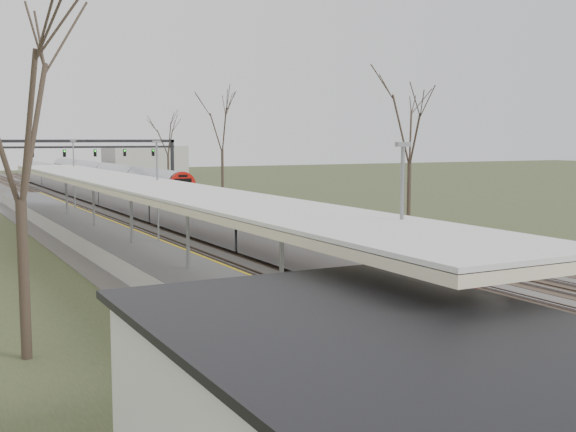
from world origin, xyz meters
The scene contains 8 objects.
track_bed centered at (0.26, 55.00, 0.06)m, with size 24.00×160.00×0.22m.
platform centered at (-9.05, 37.50, 0.50)m, with size 3.50×69.00×1.00m, color #9E9B93.
canopy centered at (-9.05, 32.99, 3.93)m, with size 4.10×50.00×3.11m.
signal_gantry centered at (0.29, 84.99, 4.91)m, with size 21.00×0.59×6.08m.
tree_west_near centered at (-16.00, 20.00, 7.29)m, with size 5.00×5.00×10.30m.
tree_east_far centered at (14.00, 42.00, 7.29)m, with size 5.00×5.00×10.30m.
train_near centered at (-2.50, 63.06, 1.48)m, with size 2.62×90.21×3.05m.
train_far centered at (4.50, 94.31, 1.48)m, with size 2.62×60.21×3.05m.
Camera 1 is at (-18.73, -0.64, 6.13)m, focal length 45.00 mm.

